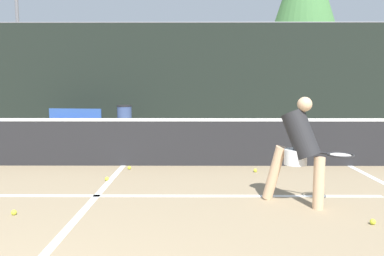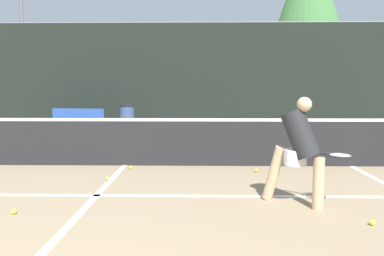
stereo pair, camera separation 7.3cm
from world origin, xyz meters
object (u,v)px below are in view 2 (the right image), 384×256
(player_practicing, at_px, (299,148))
(trash_bin, at_px, (127,120))
(parked_car, at_px, (43,111))
(courtside_bench, at_px, (77,121))

(player_practicing, distance_m, trash_bin, 7.88)
(trash_bin, bearing_deg, parked_car, 139.87)
(player_practicing, bearing_deg, courtside_bench, 163.38)
(courtside_bench, xyz_separation_m, trash_bin, (1.62, 0.00, 0.02))
(trash_bin, relative_size, parked_car, 0.22)
(courtside_bench, height_order, parked_car, parked_car)
(trash_bin, distance_m, parked_car, 5.46)
(player_practicing, xyz_separation_m, trash_bin, (-3.61, 7.00, -0.29))
(trash_bin, bearing_deg, player_practicing, -62.73)
(courtside_bench, bearing_deg, parked_car, 133.62)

